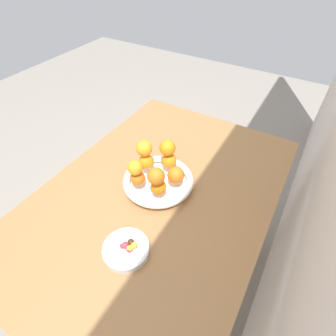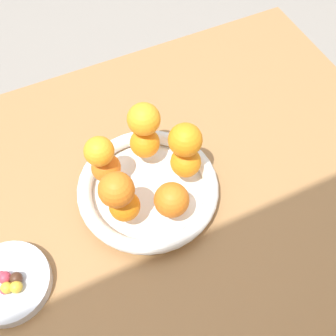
{
  "view_description": "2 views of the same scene",
  "coord_description": "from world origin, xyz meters",
  "px_view_note": "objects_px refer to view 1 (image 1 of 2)",
  "views": [
    {
      "loc": [
        0.51,
        0.34,
        1.44
      ],
      "look_at": [
        -0.04,
        0.02,
        0.84
      ],
      "focal_mm": 28.0,
      "sensor_mm": 36.0,
      "label": 1
    },
    {
      "loc": [
        0.1,
        0.34,
        1.42
      ],
      "look_at": [
        -0.07,
        -0.01,
        0.81
      ],
      "focal_mm": 45.0,
      "sensor_mm": 36.0,
      "label": 2
    }
  ],
  "objects_px": {
    "candy_dish": "(126,249)",
    "candy_ball_0": "(131,242)",
    "orange_4": "(158,187)",
    "orange_8": "(156,176)",
    "orange_0": "(176,175)",
    "orange_6": "(168,148)",
    "candy_ball_4": "(122,246)",
    "orange_5": "(144,148)",
    "dining_table": "(158,208)",
    "orange_1": "(169,160)",
    "candy_ball_1": "(130,248)",
    "orange_3": "(138,178)",
    "candy_ball_3": "(129,250)",
    "orange_2": "(146,162)",
    "candy_ball_2": "(134,245)",
    "fruit_bowl": "(158,181)",
    "orange_7": "(135,168)",
    "candy_ball_5": "(125,245)"
  },
  "relations": [
    {
      "from": "orange_4",
      "to": "orange_7",
      "type": "distance_m",
      "value": 0.1
    },
    {
      "from": "candy_ball_1",
      "to": "candy_ball_4",
      "type": "xyz_separation_m",
      "value": [
        0.0,
        -0.02,
        -0.0
      ]
    },
    {
      "from": "orange_1",
      "to": "orange_2",
      "type": "bearing_deg",
      "value": -54.93
    },
    {
      "from": "candy_ball_4",
      "to": "candy_ball_2",
      "type": "bearing_deg",
      "value": 120.92
    },
    {
      "from": "orange_2",
      "to": "orange_4",
      "type": "bearing_deg",
      "value": 51.9
    },
    {
      "from": "candy_ball_3",
      "to": "candy_ball_4",
      "type": "relative_size",
      "value": 1.09
    },
    {
      "from": "fruit_bowl",
      "to": "candy_dish",
      "type": "bearing_deg",
      "value": 12.3
    },
    {
      "from": "orange_3",
      "to": "candy_ball_4",
      "type": "xyz_separation_m",
      "value": [
        0.22,
        0.1,
        -0.04
      ]
    },
    {
      "from": "candy_ball_2",
      "to": "candy_ball_3",
      "type": "bearing_deg",
      "value": -15.16
    },
    {
      "from": "fruit_bowl",
      "to": "candy_ball_1",
      "type": "height_order",
      "value": "candy_ball_1"
    },
    {
      "from": "orange_7",
      "to": "candy_ball_1",
      "type": "height_order",
      "value": "orange_7"
    },
    {
      "from": "orange_0",
      "to": "orange_8",
      "type": "bearing_deg",
      "value": -18.16
    },
    {
      "from": "orange_6",
      "to": "candy_ball_4",
      "type": "height_order",
      "value": "orange_6"
    },
    {
      "from": "candy_dish",
      "to": "candy_ball_1",
      "type": "xyz_separation_m",
      "value": [
        0.0,
        0.02,
        0.02
      ]
    },
    {
      "from": "candy_dish",
      "to": "candy_ball_0",
      "type": "height_order",
      "value": "candy_ball_0"
    },
    {
      "from": "orange_8",
      "to": "candy_ball_0",
      "type": "height_order",
      "value": "orange_8"
    },
    {
      "from": "orange_1",
      "to": "orange_6",
      "type": "bearing_deg",
      "value": -92.51
    },
    {
      "from": "orange_1",
      "to": "candy_ball_3",
      "type": "height_order",
      "value": "orange_1"
    },
    {
      "from": "orange_2",
      "to": "candy_ball_4",
      "type": "relative_size",
      "value": 3.69
    },
    {
      "from": "orange_8",
      "to": "candy_ball_0",
      "type": "distance_m",
      "value": 0.21
    },
    {
      "from": "orange_1",
      "to": "candy_ball_1",
      "type": "height_order",
      "value": "orange_1"
    },
    {
      "from": "orange_7",
      "to": "candy_ball_4",
      "type": "xyz_separation_m",
      "value": [
        0.21,
        0.1,
        -0.09
      ]
    },
    {
      "from": "orange_4",
      "to": "orange_8",
      "type": "relative_size",
      "value": 0.91
    },
    {
      "from": "orange_3",
      "to": "orange_8",
      "type": "relative_size",
      "value": 0.9
    },
    {
      "from": "orange_5",
      "to": "orange_7",
      "type": "height_order",
      "value": "orange_5"
    },
    {
      "from": "candy_ball_5",
      "to": "orange_0",
      "type": "bearing_deg",
      "value": 179.2
    },
    {
      "from": "candy_ball_3",
      "to": "dining_table",
      "type": "bearing_deg",
      "value": -166.41
    },
    {
      "from": "dining_table",
      "to": "candy_dish",
      "type": "relative_size",
      "value": 8.1
    },
    {
      "from": "dining_table",
      "to": "candy_ball_3",
      "type": "height_order",
      "value": "candy_ball_3"
    },
    {
      "from": "candy_ball_1",
      "to": "candy_ball_3",
      "type": "bearing_deg",
      "value": 11.44
    },
    {
      "from": "candy_ball_3",
      "to": "candy_ball_1",
      "type": "bearing_deg",
      "value": -168.56
    },
    {
      "from": "candy_dish",
      "to": "orange_2",
      "type": "bearing_deg",
      "value": -157.13
    },
    {
      "from": "orange_4",
      "to": "orange_5",
      "type": "relative_size",
      "value": 0.9
    },
    {
      "from": "orange_1",
      "to": "orange_3",
      "type": "relative_size",
      "value": 1.05
    },
    {
      "from": "fruit_bowl",
      "to": "orange_1",
      "type": "height_order",
      "value": "orange_1"
    },
    {
      "from": "candy_ball_2",
      "to": "candy_ball_5",
      "type": "relative_size",
      "value": 0.97
    },
    {
      "from": "orange_0",
      "to": "orange_4",
      "type": "bearing_deg",
      "value": -18.34
    },
    {
      "from": "orange_0",
      "to": "orange_2",
      "type": "height_order",
      "value": "orange_0"
    },
    {
      "from": "orange_1",
      "to": "orange_0",
      "type": "bearing_deg",
      "value": 46.9
    },
    {
      "from": "candy_ball_2",
      "to": "candy_ball_5",
      "type": "distance_m",
      "value": 0.03
    },
    {
      "from": "candy_ball_3",
      "to": "candy_ball_5",
      "type": "height_order",
      "value": "candy_ball_5"
    },
    {
      "from": "fruit_bowl",
      "to": "orange_4",
      "type": "height_order",
      "value": "orange_4"
    },
    {
      "from": "orange_3",
      "to": "candy_ball_4",
      "type": "relative_size",
      "value": 3.49
    },
    {
      "from": "orange_5",
      "to": "dining_table",
      "type": "bearing_deg",
      "value": 56.67
    },
    {
      "from": "orange_2",
      "to": "candy_ball_2",
      "type": "bearing_deg",
      "value": 27.28
    },
    {
      "from": "candy_ball_2",
      "to": "orange_5",
      "type": "bearing_deg",
      "value": -151.88
    },
    {
      "from": "orange_8",
      "to": "candy_ball_1",
      "type": "xyz_separation_m",
      "value": [
        0.21,
        0.04,
        -0.09
      ]
    },
    {
      "from": "orange_3",
      "to": "orange_8",
      "type": "distance_m",
      "value": 0.1
    },
    {
      "from": "candy_ball_0",
      "to": "candy_ball_4",
      "type": "relative_size",
      "value": 1.37
    },
    {
      "from": "orange_5",
      "to": "candy_ball_1",
      "type": "height_order",
      "value": "orange_5"
    }
  ]
}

